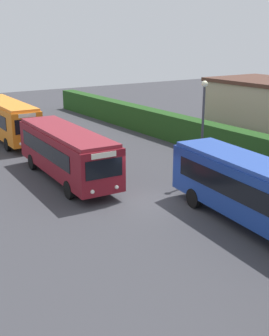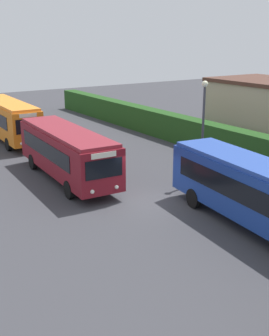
# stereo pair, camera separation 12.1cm
# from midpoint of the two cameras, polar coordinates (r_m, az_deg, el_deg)

# --- Properties ---
(ground_plane) EXTENTS (98.20, 98.20, 0.00)m
(ground_plane) POSITION_cam_midpoint_polar(r_m,az_deg,el_deg) (23.00, 1.23, -4.62)
(ground_plane) COLOR #38383D
(bus_orange) EXTENTS (10.23, 2.61, 3.28)m
(bus_orange) POSITION_cam_midpoint_polar(r_m,az_deg,el_deg) (37.44, -16.27, 6.19)
(bus_orange) COLOR orange
(bus_orange) RESTS_ON ground_plane
(bus_maroon) EXTENTS (10.27, 3.02, 3.09)m
(bus_maroon) POSITION_cam_midpoint_polar(r_m,az_deg,el_deg) (26.55, -9.01, 2.21)
(bus_maroon) COLOR maroon
(bus_maroon) RESTS_ON ground_plane
(bus_blue) EXTENTS (10.22, 3.51, 3.07)m
(bus_blue) POSITION_cam_midpoint_polar(r_m,az_deg,el_deg) (20.47, 15.13, -2.70)
(bus_blue) COLOR navy
(bus_blue) RESTS_ON ground_plane
(person_left) EXTENTS (0.47, 0.38, 1.93)m
(person_left) POSITION_cam_midpoint_polar(r_m,az_deg,el_deg) (23.26, 16.24, -2.36)
(person_left) COLOR black
(person_left) RESTS_ON ground_plane
(lamppost) EXTENTS (0.36, 0.36, 6.00)m
(lamppost) POSITION_cam_midpoint_polar(r_m,az_deg,el_deg) (25.60, 8.77, 6.08)
(lamppost) COLOR #38383D
(lamppost) RESTS_ON ground_plane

